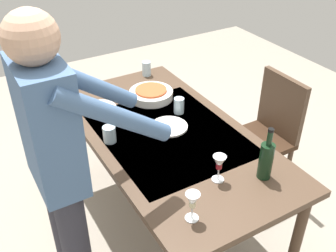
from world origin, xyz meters
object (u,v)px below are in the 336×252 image
Objects in this scene: serving_bowl_pasta at (151,94)px; dinner_plate_near at (169,127)px; dining_table at (168,143)px; wine_bottle at (266,160)px; chair_near at (268,129)px; wine_glass_right at (193,202)px; wine_glass_left at (219,164)px; water_cup_near_left at (146,69)px; water_cup_near_right at (179,106)px; person_server at (60,165)px; dinner_plate_far at (99,109)px; water_cup_far_left at (109,134)px.

dinner_plate_near is (-0.38, 0.08, -0.03)m from serving_bowl_pasta.
wine_bottle is (-0.59, -0.22, 0.18)m from dining_table.
wine_glass_right is at bearing 120.36° from chair_near.
water_cup_near_left is at bearing -11.26° from wine_glass_left.
water_cup_near_right is at bearing 172.70° from water_cup_near_left.
serving_bowl_pasta is at bearing 13.65° from water_cup_near_right.
person_server reaches higher than wine_glass_left.
dinner_plate_near is (0.05, -0.04, 0.08)m from dining_table.
wine_glass_left is 1.00m from dinner_plate_far.
dinner_plate_far is at bearing 55.50° from water_cup_near_right.
wine_glass_right is at bearing 179.99° from dinner_plate_far.
water_cup_near_right is (0.66, -0.17, -0.05)m from wine_glass_left.
dining_table is 0.84m from chair_near.
wine_bottle is at bearing -83.03° from wine_glass_right.
person_server reaches higher than dinner_plate_near.
dining_table is 17.13× the size of water_cup_far_left.
dinner_plate_far is at bearing -12.29° from water_cup_far_left.
wine_bottle is 0.68m from dinner_plate_near.
wine_bottle is at bearing -140.89° from water_cup_far_left.
dining_table is at bearing 143.88° from dinner_plate_near.
water_cup_near_left is 1.11× the size of water_cup_far_left.
dinner_plate_near is at bearing 129.31° from water_cup_near_right.
person_server is 0.76m from wine_glass_left.
wine_bottle reaches higher than water_cup_far_left.
serving_bowl_pasta is (0.26, 0.06, -0.02)m from water_cup_near_right.
chair_near is (-0.02, -0.82, -0.16)m from dining_table.
wine_glass_right is 0.50× the size of serving_bowl_pasta.
water_cup_near_right is at bearing -14.73° from wine_glass_left.
wine_glass_left is (-0.50, -0.01, 0.18)m from dining_table.
person_server is at bearing 113.95° from water_cup_near_right.
wine_glass_left is (-0.48, 0.82, 0.34)m from chair_near.
dinner_plate_near is at bearing -97.22° from water_cup_far_left.
dinner_plate_far is (1.12, -0.00, -0.10)m from wine_glass_right.
wine_bottle reaches higher than water_cup_near_right.
chair_near is 1.60m from person_server.
water_cup_far_left is (0.10, 0.34, 0.12)m from dining_table.
water_cup_far_left is (0.12, 1.16, 0.29)m from chair_near.
serving_bowl_pasta is 0.39m from dinner_plate_near.
water_cup_near_right is at bearing -50.69° from dinner_plate_near.
dinner_plate_far is (0.47, 0.25, 0.08)m from dining_table.
dinner_plate_far is (0.69, -0.45, -0.19)m from person_server.
wine_glass_right is at bearing 157.42° from dinner_plate_near.
dining_table is 0.10m from dinner_plate_near.
wine_glass_right is at bearing 120.83° from wine_glass_left.
serving_bowl_pasta is (-0.33, 0.14, -0.02)m from water_cup_near_left.
wine_glass_right is at bearing 152.01° from water_cup_near_right.
serving_bowl_pasta is at bearing -11.84° from dinner_plate_near.
serving_bowl_pasta is at bearing 6.08° from wine_bottle.
person_server is 11.19× the size of wine_glass_right.
wine_bottle reaches higher than water_cup_near_left.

